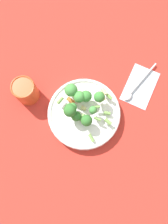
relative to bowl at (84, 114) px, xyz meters
name	(u,v)px	position (x,y,z in m)	size (l,w,h in m)	color
ground_plane	(84,115)	(0.00, 0.00, -0.02)	(3.00, 3.00, 0.00)	#B72D23
bowl	(84,114)	(0.00, 0.00, 0.00)	(0.26, 0.26, 0.04)	white
pasta_salad	(80,104)	(-0.02, -0.02, 0.06)	(0.20, 0.21, 0.08)	#8CB766
cup	(26,91)	(-0.02, -0.23, 0.03)	(0.08, 0.08, 0.10)	#CC4C23
napkin	(140,86)	(-0.17, 0.18, -0.02)	(0.18, 0.13, 0.01)	#B2BCC6
spoon	(135,88)	(-0.15, 0.16, -0.01)	(0.18, 0.10, 0.01)	silver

